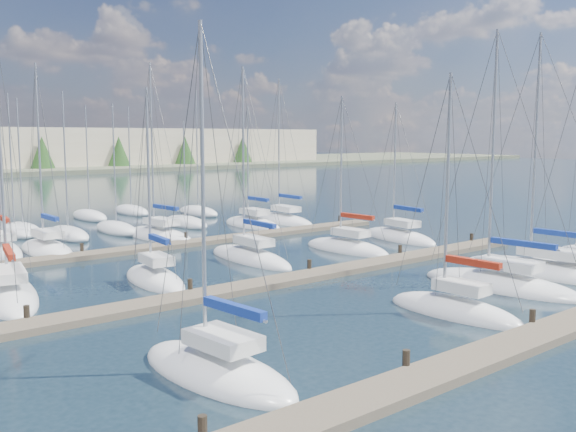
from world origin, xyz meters
TOP-DOWN VIEW (x-y plane):
  - ground at (0.00, 60.00)m, footprint 400.00×400.00m
  - dock_near at (0.00, 2.01)m, footprint 44.00×1.93m
  - dock_mid at (0.00, 16.01)m, footprint 44.00×1.93m
  - dock_far at (0.00, 30.01)m, footprint 44.00×1.93m
  - sailboat_l at (11.08, 20.95)m, footprint 2.75×7.53m
  - sailboat_p at (3.66, 34.48)m, footprint 3.34×8.69m
  - sailboat_m at (17.71, 21.92)m, footprint 3.72×8.30m
  - sailboat_k at (3.75, 22.40)m, footprint 2.78×8.71m
  - sailboat_i at (-11.24, 22.04)m, footprint 4.29×9.37m
  - sailboat_j at (-4.01, 20.64)m, footprint 3.05×6.76m
  - sailboat_e at (9.50, 7.83)m, footprint 3.58×9.19m
  - sailboat_q at (13.31, 35.18)m, footprint 3.08×7.83m
  - sailboat_d at (3.35, 6.29)m, footprint 2.43×6.90m
  - sailboat_r at (17.06, 35.38)m, footprint 3.09×8.73m
  - sailboat_n at (-7.88, 34.74)m, footprint 2.85×7.02m
  - sailboat_o at (-5.36, 33.77)m, footprint 2.71×7.26m
  - sailboat_f at (14.37, 8.10)m, footprint 3.10×10.44m
  - sailboat_c at (-9.03, 6.78)m, footprint 3.37×7.53m
  - distant_boats at (-4.34, 43.76)m, footprint 36.93×20.75m

SIDE VIEW (x-z plane):
  - ground at x=0.00m, z-range 0.00..0.00m
  - dock_near at x=0.00m, z-range -0.40..0.70m
  - dock_mid at x=0.00m, z-range -0.40..0.70m
  - dock_far at x=0.00m, z-range -0.40..0.70m
  - sailboat_q at x=13.31m, z-range -5.50..5.84m
  - sailboat_f at x=14.37m, z-range -7.10..7.45m
  - sailboat_m at x=17.71m, z-range -5.48..5.84m
  - sailboat_e at x=9.50m, z-range -6.90..7.26m
  - sailboat_c at x=-9.03m, z-range -6.01..6.38m
  - sailboat_l at x=11.08m, z-range -5.56..5.92m
  - sailboat_p at x=3.66m, z-range -7.01..7.38m
  - sailboat_j at x=-4.01m, z-range -5.48..5.85m
  - sailboat_r at x=17.06m, z-range -6.81..7.19m
  - sailboat_k at x=3.75m, z-range -6.37..6.74m
  - sailboat_d at x=3.35m, z-range -5.55..5.93m
  - sailboat_i at x=-11.24m, z-range -7.14..7.52m
  - sailboat_o at x=-5.36m, z-range -6.64..7.03m
  - sailboat_n at x=-7.88m, z-range -6.09..6.50m
  - distant_boats at x=-4.34m, z-range -6.36..6.94m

